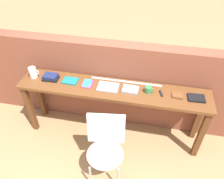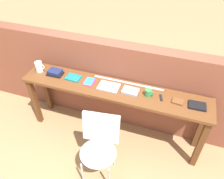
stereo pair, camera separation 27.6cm
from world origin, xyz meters
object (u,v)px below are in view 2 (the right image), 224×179
(pamphlet_pile_colourful, at_px, (89,82))
(mug, at_px, (148,93))
(multitool_folded, at_px, (161,98))
(book_repair_rightmost, at_px, (197,106))
(chair_white_moulded, at_px, (99,144))
(book_open_centre, at_px, (109,87))
(magazine_cycling, at_px, (73,78))
(pitcher_white, at_px, (39,67))
(book_stack_leftmost, at_px, (55,73))
(leather_journal_brown, at_px, (178,101))

(pamphlet_pile_colourful, xyz_separation_m, mug, (0.79, -0.01, 0.04))
(multitool_folded, height_order, book_repair_rightmost, book_repair_rightmost)
(chair_white_moulded, distance_m, book_open_centre, 0.74)
(book_open_centre, bearing_deg, chair_white_moulded, -80.84)
(magazine_cycling, distance_m, multitool_folded, 1.20)
(pitcher_white, distance_m, multitool_folded, 1.72)
(chair_white_moulded, bearing_deg, pitcher_white, 150.19)
(chair_white_moulded, height_order, book_repair_rightmost, book_repair_rightmost)
(multitool_folded, xyz_separation_m, book_repair_rightmost, (0.42, -0.01, 0.01))
(magazine_cycling, height_order, book_repair_rightmost, book_repair_rightmost)
(chair_white_moulded, height_order, mug, mug)
(pitcher_white, height_order, mug, pitcher_white)
(pamphlet_pile_colourful, distance_m, book_open_centre, 0.28)
(book_stack_leftmost, relative_size, book_open_centre, 0.79)
(chair_white_moulded, bearing_deg, magazine_cycling, 133.34)
(leather_journal_brown, bearing_deg, book_stack_leftmost, -175.24)
(chair_white_moulded, distance_m, multitool_folded, 0.93)
(multitool_folded, distance_m, leather_journal_brown, 0.20)
(book_open_centre, bearing_deg, mug, 0.51)
(book_open_centre, height_order, leather_journal_brown, leather_journal_brown)
(mug, height_order, leather_journal_brown, mug)
(book_open_centre, bearing_deg, book_repair_rightmost, 0.01)
(chair_white_moulded, bearing_deg, book_repair_rightmost, 32.52)
(chair_white_moulded, relative_size, pitcher_white, 4.85)
(chair_white_moulded, relative_size, multitool_folded, 8.10)
(book_stack_leftmost, xyz_separation_m, multitool_folded, (1.48, -0.02, -0.02))
(multitool_folded, bearing_deg, magazine_cycling, 179.11)
(book_repair_rightmost, bearing_deg, book_open_centre, 177.45)
(pitcher_white, xyz_separation_m, book_open_centre, (1.04, -0.02, -0.07))
(book_open_centre, xyz_separation_m, leather_journal_brown, (0.88, 0.00, 0.00))
(book_stack_leftmost, relative_size, magazine_cycling, 1.08)
(pamphlet_pile_colourful, bearing_deg, magazine_cycling, 177.83)
(book_repair_rightmost, bearing_deg, chair_white_moulded, -150.07)
(book_stack_leftmost, height_order, book_open_centre, book_stack_leftmost)
(leather_journal_brown, bearing_deg, pamphlet_pile_colourful, -175.20)
(magazine_cycling, xyz_separation_m, multitool_folded, (1.20, -0.02, -0.00))
(chair_white_moulded, xyz_separation_m, pitcher_white, (-1.15, 0.66, 0.43))
(chair_white_moulded, xyz_separation_m, book_open_centre, (-0.10, 0.63, 0.36))
(chair_white_moulded, xyz_separation_m, multitool_folded, (0.57, 0.64, 0.36))
(mug, distance_m, book_repair_rightmost, 0.59)
(book_stack_leftmost, bearing_deg, leather_journal_brown, -0.84)
(mug, bearing_deg, pitcher_white, 179.37)
(pamphlet_pile_colourful, bearing_deg, leather_journal_brown, -0.80)
(chair_white_moulded, bearing_deg, mug, 57.23)
(multitool_folded, bearing_deg, book_repair_rightmost, -0.98)
(mug, bearing_deg, chair_white_moulded, -122.77)
(pitcher_white, relative_size, mug, 1.67)
(chair_white_moulded, height_order, book_open_centre, book_open_centre)
(magazine_cycling, relative_size, book_open_centre, 0.73)
(mug, bearing_deg, multitool_folded, 1.13)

